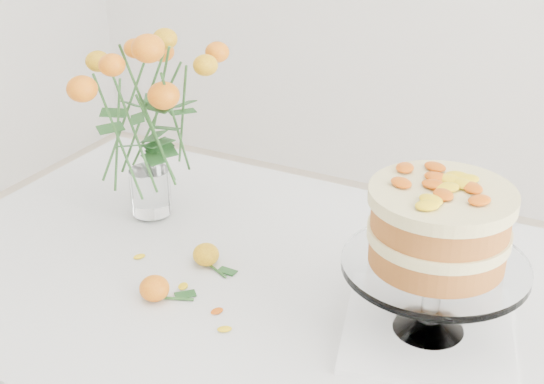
{
  "coord_description": "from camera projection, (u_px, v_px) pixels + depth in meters",
  "views": [
    {
      "loc": [
        0.59,
        -1.1,
        1.56
      ],
      "look_at": [
        -0.0,
        0.05,
        0.92
      ],
      "focal_mm": 50.0,
      "sensor_mm": 36.0,
      "label": 1
    }
  ],
  "objects": [
    {
      "name": "table",
      "position": [
        263.0,
        312.0,
        1.51
      ],
      "size": [
        1.43,
        0.93,
        0.76
      ],
      "color": "tan",
      "rests_on": "ground"
    },
    {
      "name": "napkin",
      "position": [
        428.0,
        331.0,
        1.31
      ],
      "size": [
        0.35,
        0.35,
        0.01
      ],
      "primitive_type": "cube",
      "rotation": [
        0.0,
        0.0,
        0.27
      ],
      "color": "white",
      "rests_on": "table"
    },
    {
      "name": "cake_stand",
      "position": [
        438.0,
        234.0,
        1.23
      ],
      "size": [
        0.31,
        0.31,
        0.28
      ],
      "rotation": [
        0.0,
        0.0,
        0.43
      ],
      "color": "white",
      "rests_on": "napkin"
    },
    {
      "name": "rose_vase",
      "position": [
        144.0,
        105.0,
        1.59
      ],
      "size": [
        0.35,
        0.35,
        0.45
      ],
      "rotation": [
        0.0,
        0.0,
        0.22
      ],
      "color": "white",
      "rests_on": "table"
    },
    {
      "name": "loose_rose_near",
      "position": [
        206.0,
        255.0,
        1.51
      ],
      "size": [
        0.09,
        0.06,
        0.05
      ],
      "rotation": [
        0.0,
        0.0,
        -0.44
      ],
      "color": "yellow",
      "rests_on": "table"
    },
    {
      "name": "loose_rose_far",
      "position": [
        155.0,
        288.0,
        1.4
      ],
      "size": [
        0.1,
        0.06,
        0.05
      ],
      "rotation": [
        0.0,
        0.0,
        0.38
      ],
      "color": "#E7540B",
      "rests_on": "table"
    },
    {
      "name": "stray_petal_a",
      "position": [
        183.0,
        286.0,
        1.44
      ],
      "size": [
        0.03,
        0.02,
        0.0
      ],
      "primitive_type": "ellipsoid",
      "color": "yellow",
      "rests_on": "table"
    },
    {
      "name": "stray_petal_b",
      "position": [
        217.0,
        311.0,
        1.37
      ],
      "size": [
        0.03,
        0.02,
        0.0
      ],
      "primitive_type": "ellipsoid",
      "color": "yellow",
      "rests_on": "table"
    },
    {
      "name": "stray_petal_c",
      "position": [
        225.0,
        329.0,
        1.32
      ],
      "size": [
        0.03,
        0.02,
        0.0
      ],
      "primitive_type": "ellipsoid",
      "color": "yellow",
      "rests_on": "table"
    },
    {
      "name": "stray_petal_d",
      "position": [
        139.0,
        257.0,
        1.54
      ],
      "size": [
        0.03,
        0.02,
        0.0
      ],
      "primitive_type": "ellipsoid",
      "color": "yellow",
      "rests_on": "table"
    }
  ]
}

